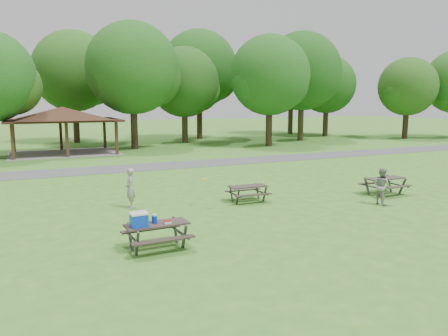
% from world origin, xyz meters
% --- Properties ---
extents(ground, '(160.00, 160.00, 0.00)m').
position_xyz_m(ground, '(0.00, 0.00, 0.00)').
color(ground, '#397722').
rests_on(ground, ground).
extents(asphalt_path, '(120.00, 3.20, 0.02)m').
position_xyz_m(asphalt_path, '(0.00, 14.00, 0.01)').
color(asphalt_path, '#49494C').
rests_on(asphalt_path, ground).
extents(pavilion, '(8.60, 7.01, 3.76)m').
position_xyz_m(pavilion, '(-4.00, 24.00, 3.06)').
color(pavilion, '#382314').
rests_on(pavilion, ground).
extents(tree_row_e, '(8.40, 8.00, 11.02)m').
position_xyz_m(tree_row_e, '(2.10, 25.03, 6.78)').
color(tree_row_e, black).
rests_on(tree_row_e, ground).
extents(tree_row_f, '(7.35, 7.00, 9.55)m').
position_xyz_m(tree_row_f, '(8.09, 28.53, 5.84)').
color(tree_row_f, '#312315').
rests_on(tree_row_f, ground).
extents(tree_row_g, '(7.77, 7.40, 10.25)m').
position_xyz_m(tree_row_g, '(14.09, 22.03, 6.33)').
color(tree_row_g, black).
rests_on(tree_row_g, ground).
extents(tree_row_h, '(8.61, 8.20, 11.37)m').
position_xyz_m(tree_row_h, '(20.10, 25.53, 7.03)').
color(tree_row_h, '#322416').
rests_on(tree_row_h, ground).
extents(tree_row_i, '(7.14, 6.80, 9.52)m').
position_xyz_m(tree_row_i, '(26.08, 29.03, 5.91)').
color(tree_row_i, '#2F1F15').
rests_on(tree_row_i, ground).
extents(tree_row_j, '(6.72, 6.40, 8.96)m').
position_xyz_m(tree_row_j, '(32.08, 22.53, 5.56)').
color(tree_row_j, black).
rests_on(tree_row_j, ground).
extents(tree_deep_b, '(8.40, 8.00, 11.13)m').
position_xyz_m(tree_deep_b, '(-1.90, 33.03, 6.89)').
color(tree_deep_b, black).
rests_on(tree_deep_b, ground).
extents(tree_deep_c, '(8.82, 8.40, 11.90)m').
position_xyz_m(tree_deep_c, '(11.10, 32.03, 7.44)').
color(tree_deep_c, '#331F16').
rests_on(tree_deep_c, ground).
extents(tree_deep_d, '(8.40, 8.00, 11.27)m').
position_xyz_m(tree_deep_d, '(24.10, 33.53, 7.03)').
color(tree_deep_d, '#322116').
rests_on(tree_deep_d, ground).
extents(picnic_table_near, '(1.86, 1.53, 1.26)m').
position_xyz_m(picnic_table_near, '(-3.87, -1.53, 0.72)').
color(picnic_table_near, '#2F2622').
rests_on(picnic_table_near, ground).
extents(picnic_table_middle, '(1.68, 1.38, 0.71)m').
position_xyz_m(picnic_table_middle, '(1.53, 2.71, 0.52)').
color(picnic_table_middle, '#2F2722').
rests_on(picnic_table_middle, ground).
extents(picnic_table_far, '(1.91, 1.56, 0.80)m').
position_xyz_m(picnic_table_far, '(7.89, 1.32, 0.59)').
color(picnic_table_far, '#322A24').
rests_on(picnic_table_far, ground).
extents(frisbee_in_flight, '(0.30, 0.30, 0.02)m').
position_xyz_m(frisbee_in_flight, '(-0.50, 2.58, 1.15)').
color(frisbee_in_flight, yellow).
rests_on(frisbee_in_flight, ground).
extents(frisbee_thrower, '(0.45, 0.63, 1.61)m').
position_xyz_m(frisbee_thrower, '(-3.29, 3.67, 0.81)').
color(frisbee_thrower, gray).
rests_on(frisbee_thrower, ground).
extents(frisbee_catcher, '(0.60, 0.76, 1.53)m').
position_xyz_m(frisbee_catcher, '(6.30, -0.09, 0.76)').
color(frisbee_catcher, gray).
rests_on(frisbee_catcher, ground).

